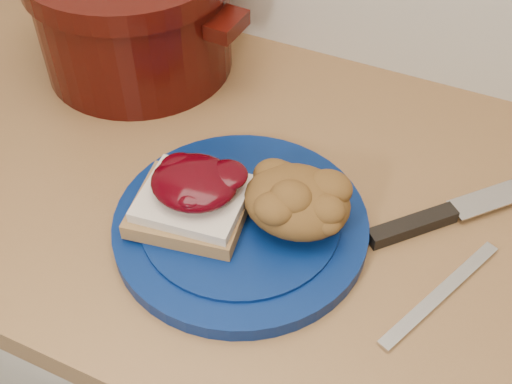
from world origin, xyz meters
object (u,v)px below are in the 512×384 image
at_px(dutch_oven, 134,13).
at_px(plate, 241,225).
at_px(chef_knife, 442,216).
at_px(butter_knife, 441,293).
at_px(pepper_grinder, 146,28).

bearing_deg(dutch_oven, plate, -40.04).
distance_m(chef_knife, dutch_oven, 0.51).
bearing_deg(plate, chef_knife, 28.62).
distance_m(butter_knife, dutch_oven, 0.56).
xyz_separation_m(chef_knife, dutch_oven, (-0.49, 0.12, 0.08)).
bearing_deg(butter_knife, pepper_grinder, 88.39).
height_order(butter_knife, pepper_grinder, pepper_grinder).
xyz_separation_m(dutch_oven, pepper_grinder, (0.02, 0.00, -0.02)).
bearing_deg(pepper_grinder, butter_knife, -24.75).
xyz_separation_m(plate, dutch_oven, (-0.28, 0.24, 0.07)).
bearing_deg(butter_knife, plate, 115.10).
height_order(butter_knife, dutch_oven, dutch_oven).
distance_m(butter_knife, pepper_grinder, 0.55).
height_order(plate, dutch_oven, dutch_oven).
relative_size(butter_knife, pepper_grinder, 1.50).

